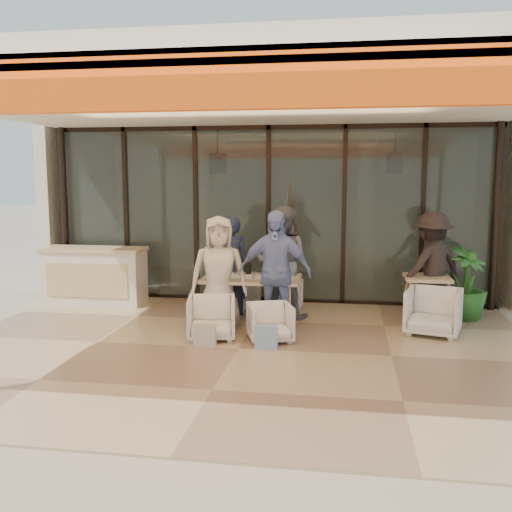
{
  "coord_description": "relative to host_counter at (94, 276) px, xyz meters",
  "views": [
    {
      "loc": [
        1.38,
        -7.22,
        2.31
      ],
      "look_at": [
        0.1,
        0.9,
        1.15
      ],
      "focal_mm": 40.0,
      "sensor_mm": 36.0,
      "label": 1
    }
  ],
  "objects": [
    {
      "name": "potted_palm",
      "position": [
        6.37,
        -0.15,
        0.07
      ],
      "size": [
        0.95,
        0.95,
        1.19
      ],
      "primitive_type": "imported",
      "rotation": [
        0.0,
        0.0,
        0.82
      ],
      "color": "#1E5919",
      "rests_on": "ground"
    },
    {
      "name": "terrace_floor",
      "position": [
        3.07,
        -2.3,
        -0.53
      ],
      "size": [
        8.0,
        6.0,
        0.01
      ],
      "primitive_type": "cube",
      "color": "tan",
      "rests_on": "ground"
    },
    {
      "name": "glass_storefront",
      "position": [
        3.07,
        0.7,
        1.07
      ],
      "size": [
        8.08,
        0.1,
        3.2
      ],
      "color": "#9EADA3",
      "rests_on": "ground"
    },
    {
      "name": "diner_grey",
      "position": [
        3.44,
        -0.44,
        0.39
      ],
      "size": [
        0.96,
        0.78,
        1.83
      ],
      "primitive_type": "imported",
      "rotation": [
        0.0,
        0.0,
        3.04
      ],
      "color": "slate",
      "rests_on": "ground"
    },
    {
      "name": "side_table",
      "position": [
        5.74,
        -0.39,
        0.11
      ],
      "size": [
        0.7,
        0.7,
        0.74
      ],
      "color": "#D8B684",
      "rests_on": "ground"
    },
    {
      "name": "diner_cream",
      "position": [
        2.6,
        -1.34,
        0.33
      ],
      "size": [
        0.95,
        0.73,
        1.73
      ],
      "primitive_type": "imported",
      "rotation": [
        0.0,
        0.0,
        0.24
      ],
      "color": "beige",
      "rests_on": "ground"
    },
    {
      "name": "interior_block",
      "position": [
        3.08,
        3.02,
        1.7
      ],
      "size": [
        9.05,
        3.62,
        3.52
      ],
      "color": "silver",
      "rests_on": "ground"
    },
    {
      "name": "ground",
      "position": [
        3.07,
        -2.3,
        -0.53
      ],
      "size": [
        70.0,
        70.0,
        0.0
      ],
      "primitive_type": "plane",
      "color": "#C6B293",
      "rests_on": "ground"
    },
    {
      "name": "diner_navy",
      "position": [
        2.6,
        -0.44,
        0.3
      ],
      "size": [
        0.69,
        0.53,
        1.67
      ],
      "primitive_type": "imported",
      "rotation": [
        0.0,
        0.0,
        3.37
      ],
      "color": "#1A233A",
      "rests_on": "ground"
    },
    {
      "name": "chair_near_right",
      "position": [
        3.44,
        -1.84,
        -0.23
      ],
      "size": [
        0.73,
        0.71,
        0.6
      ],
      "primitive_type": "imported",
      "rotation": [
        0.0,
        0.0,
        0.33
      ],
      "color": "silver",
      "rests_on": "ground"
    },
    {
      "name": "host_counter",
      "position": [
        0.0,
        0.0,
        0.0
      ],
      "size": [
        1.85,
        0.65,
        1.04
      ],
      "color": "silver",
      "rests_on": "ground"
    },
    {
      "name": "terrace_structure",
      "position": [
        3.07,
        -2.56,
        2.72
      ],
      "size": [
        8.0,
        6.0,
        3.4
      ],
      "color": "silver",
      "rests_on": "ground"
    },
    {
      "name": "chair_far_right",
      "position": [
        3.44,
        0.06,
        -0.23
      ],
      "size": [
        0.6,
        0.56,
        0.6
      ],
      "primitive_type": "imported",
      "rotation": [
        0.0,
        0.0,
        3.1
      ],
      "color": "silver",
      "rests_on": "ground"
    },
    {
      "name": "standing_woman",
      "position": [
        5.82,
        -0.22,
        0.34
      ],
      "size": [
        1.3,
        1.18,
        1.75
      ],
      "primitive_type": "imported",
      "rotation": [
        0.0,
        0.0,
        3.75
      ],
      "color": "black",
      "rests_on": "ground"
    },
    {
      "name": "diner_periwinkle",
      "position": [
        3.44,
        -1.34,
        0.38
      ],
      "size": [
        1.08,
        0.49,
        1.82
      ],
      "primitive_type": "imported",
      "rotation": [
        0.0,
        0.0,
        -0.04
      ],
      "color": "#7E8FD2",
      "rests_on": "ground"
    },
    {
      "name": "side_chair",
      "position": [
        5.74,
        -1.14,
        -0.15
      ],
      "size": [
        0.91,
        0.87,
        0.77
      ],
      "primitive_type": "imported",
      "rotation": [
        0.0,
        0.0,
        -0.28
      ],
      "color": "silver",
      "rests_on": "ground"
    },
    {
      "name": "tote_bag_blue",
      "position": [
        3.44,
        -2.24,
        -0.36
      ],
      "size": [
        0.3,
        0.1,
        0.34
      ],
      "primitive_type": "cube",
      "color": "#99BFD8",
      "rests_on": "ground"
    },
    {
      "name": "chair_far_left",
      "position": [
        2.6,
        0.06,
        -0.2
      ],
      "size": [
        0.81,
        0.78,
        0.66
      ],
      "primitive_type": "imported",
      "rotation": [
        0.0,
        0.0,
        2.8
      ],
      "color": "silver",
      "rests_on": "ground"
    },
    {
      "name": "dining_table",
      "position": [
        3.01,
        -0.88,
        0.16
      ],
      "size": [
        1.5,
        0.9,
        0.93
      ],
      "color": "#D8B684",
      "rests_on": "ground"
    },
    {
      "name": "chair_near_left",
      "position": [
        2.6,
        -1.84,
        -0.19
      ],
      "size": [
        0.77,
        0.74,
        0.68
      ],
      "primitive_type": "imported",
      "rotation": [
        0.0,
        0.0,
        0.2
      ],
      "color": "silver",
      "rests_on": "ground"
    },
    {
      "name": "tote_bag_cream",
      "position": [
        2.6,
        -2.24,
        -0.36
      ],
      "size": [
        0.3,
        0.1,
        0.34
      ],
      "primitive_type": "cube",
      "color": "silver",
      "rests_on": "ground"
    }
  ]
}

